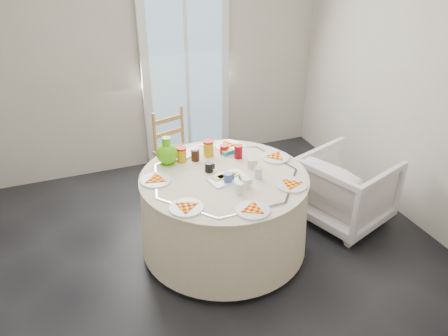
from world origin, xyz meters
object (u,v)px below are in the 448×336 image
object	(u,v)px
wooden_chair	(178,150)
armchair	(347,185)
table	(224,212)
green_pitcher	(167,149)

from	to	relation	value
wooden_chair	armchair	size ratio (longest dim) A/B	1.17
table	armchair	size ratio (longest dim) A/B	1.87
table	armchair	world-z (taller)	armchair
armchair	green_pitcher	distance (m)	1.70
table	wooden_chair	size ratio (longest dim) A/B	1.61
armchair	green_pitcher	xyz separation A→B (m)	(-1.59, 0.39, 0.48)
wooden_chair	armchair	xyz separation A→B (m)	(1.31, -1.13, -0.08)
wooden_chair	table	bearing A→B (deg)	-101.86
armchair	table	bearing A→B (deg)	69.77
table	green_pitcher	world-z (taller)	green_pitcher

